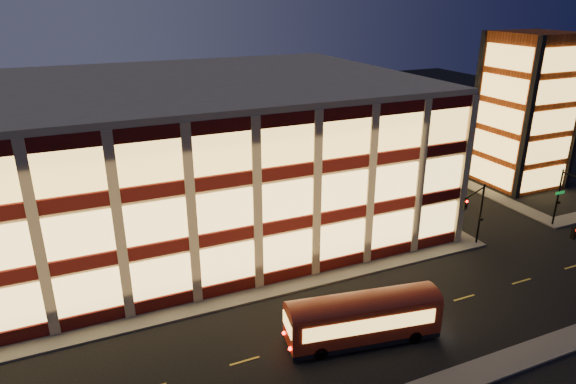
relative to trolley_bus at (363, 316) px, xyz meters
name	(u,v)px	position (x,y,z in m)	size (l,w,h in m)	color
ground	(243,305)	(-5.99, 7.20, -1.95)	(200.00, 200.00, 0.00)	black
sidewalk_office_south	(201,307)	(-8.99, 8.20, -1.87)	(54.00, 2.00, 0.15)	#514F4C
sidewalk_office_east	(377,188)	(17.01, 24.20, -1.87)	(2.00, 30.00, 0.15)	#514F4C
sidewalk_tower_west	(449,176)	(28.01, 24.20, -1.87)	(2.00, 30.00, 0.15)	#514F4C
office_building	(154,157)	(-8.90, 24.12, 5.30)	(50.45, 30.45, 14.50)	tan
stair_tower	(526,111)	(33.96, 19.16, 7.04)	(8.60, 8.60, 18.00)	#8C3814
traffic_signal_far	(475,208)	(16.22, 7.44, 2.17)	(3.79, 1.87, 6.00)	black
traffic_signal_right	(572,192)	(27.51, 6.58, 2.15)	(1.20, 4.37, 6.00)	black
trolley_bus	(363,316)	(0.00, 0.00, 0.00)	(10.66, 4.28, 3.51)	maroon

